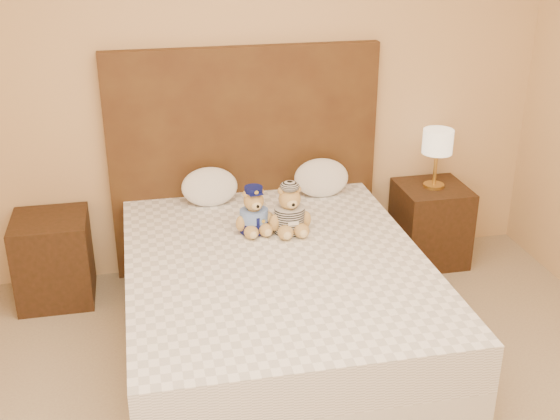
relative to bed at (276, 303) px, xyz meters
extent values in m
cube|color=#DCB178|center=(0.00, 1.05, 1.07)|extent=(4.00, 0.04, 2.70)
cube|color=white|center=(0.00, 0.00, -0.13)|extent=(1.60, 2.00, 0.30)
cube|color=white|center=(0.00, 0.00, 0.15)|extent=(1.60, 2.00, 0.25)
cube|color=#533719|center=(0.00, 1.01, 0.47)|extent=(1.75, 0.08, 1.50)
cube|color=#3D2113|center=(-1.25, 0.80, 0.00)|extent=(0.45, 0.45, 0.55)
cube|color=#3D2113|center=(1.25, 0.80, 0.00)|extent=(0.45, 0.45, 0.55)
cylinder|color=gold|center=(1.25, 0.80, 0.28)|extent=(0.14, 0.14, 0.02)
cylinder|color=gold|center=(1.25, 0.80, 0.41)|extent=(0.02, 0.02, 0.26)
cylinder|color=beige|center=(1.25, 0.80, 0.59)|extent=(0.20, 0.20, 0.16)
ellipsoid|color=white|center=(-0.26, 0.83, 0.40)|extent=(0.36, 0.23, 0.25)
ellipsoid|color=white|center=(0.47, 0.83, 0.40)|extent=(0.36, 0.23, 0.26)
camera|label=1|loc=(-0.68, -3.28, 2.03)|focal=45.00mm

